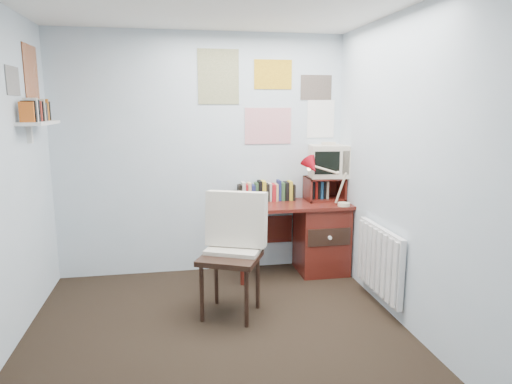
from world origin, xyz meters
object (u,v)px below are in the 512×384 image
at_px(desk_lamp, 345,184).
at_px(crt_tv, 328,159).
at_px(tv_riser, 324,188).
at_px(radiator, 380,260).
at_px(wall_shelf, 39,123).
at_px(desk_chair, 230,258).
at_px(desk, 316,235).

distance_m(desk_lamp, crt_tv, 0.41).
height_order(tv_riser, radiator, tv_riser).
distance_m(tv_riser, crt_tv, 0.31).
height_order(tv_riser, wall_shelf, wall_shelf).
relative_size(desk_chair, wall_shelf, 1.63).
bearing_deg(desk_lamp, crt_tv, 97.37).
distance_m(desk_lamp, tv_riser, 0.36).
height_order(desk, wall_shelf, wall_shelf).
distance_m(desk, radiator, 0.97).
xyz_separation_m(desk_chair, desk_lamp, (1.25, 0.66, 0.48)).
bearing_deg(desk_chair, desk_lamp, 52.59).
distance_m(desk_chair, desk_lamp, 1.49).
bearing_deg(desk, crt_tv, 39.58).
xyz_separation_m(desk, tv_riser, (0.12, 0.11, 0.48)).
xyz_separation_m(desk_lamp, tv_riser, (-0.10, 0.33, -0.10)).
bearing_deg(crt_tv, desk, -133.02).
relative_size(desk_lamp, tv_riser, 1.11).
height_order(desk_chair, tv_riser, desk_chair).
relative_size(desk_lamp, crt_tv, 1.13).
xyz_separation_m(desk_lamp, radiator, (0.07, -0.71, -0.56)).
bearing_deg(tv_riser, desk, -137.04).
bearing_deg(wall_shelf, desk_chair, -17.81).
height_order(desk_chair, radiator, desk_chair).
bearing_deg(crt_tv, desk_lamp, -73.26).
relative_size(crt_tv, radiator, 0.49).
bearing_deg(desk_lamp, wall_shelf, -178.69).
bearing_deg(desk_chair, wall_shelf, -172.96).
bearing_deg(wall_shelf, desk_lamp, 3.29).
distance_m(desk_chair, radiator, 1.32).
bearing_deg(radiator, desk, 107.24).
bearing_deg(radiator, wall_shelf, 169.11).
xyz_separation_m(desk, desk_lamp, (0.22, -0.22, 0.58)).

